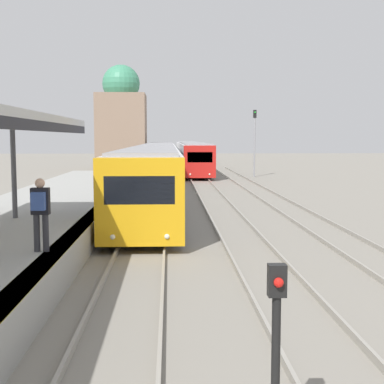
# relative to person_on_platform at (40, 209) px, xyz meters

# --- Properties ---
(person_on_platform) EXTENTS (0.40, 0.40, 1.66)m
(person_on_platform) POSITION_rel_person_on_platform_xyz_m (0.00, 0.00, 0.00)
(person_on_platform) COLOR #2D2D33
(person_on_platform) RESTS_ON station_platform
(train_near) EXTENTS (2.70, 46.05, 3.02)m
(train_near) POSITION_rel_person_on_platform_xyz_m (2.02, 26.73, -0.23)
(train_near) COLOR gold
(train_near) RESTS_ON ground_plane
(train_far) EXTENTS (2.63, 42.32, 3.01)m
(train_far) POSITION_rel_person_on_platform_xyz_m (5.37, 52.24, -0.24)
(train_far) COLOR red
(train_far) RESTS_ON ground_plane
(signal_post_near) EXTENTS (0.20, 0.21, 2.11)m
(signal_post_near) POSITION_rel_person_on_platform_xyz_m (4.08, -6.34, -0.62)
(signal_post_near) COLOR black
(signal_post_near) RESTS_ON ground_plane
(signal_mast_far) EXTENTS (0.28, 0.29, 6.00)m
(signal_mast_far) POSITION_rel_person_on_platform_xyz_m (10.58, 35.94, 1.79)
(signal_mast_far) COLOR gray
(signal_mast_far) RESTS_ON ground_plane
(distant_domed_building) EXTENTS (5.22, 5.22, 11.31)m
(distant_domed_building) POSITION_rel_person_on_platform_xyz_m (-2.24, 46.38, 3.36)
(distant_domed_building) COLOR #89705B
(distant_domed_building) RESTS_ON ground_plane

